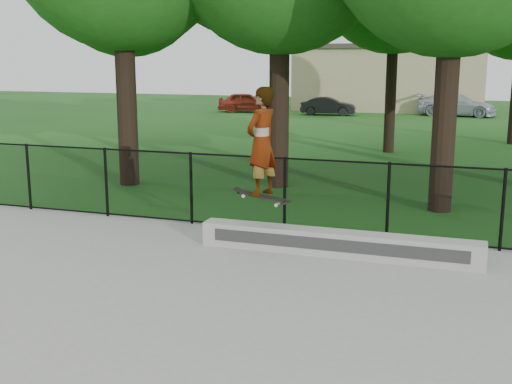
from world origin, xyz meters
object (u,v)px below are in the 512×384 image
Objects in this scene: grind_ledge at (337,243)px; car_a at (246,102)px; skater_airborne at (262,143)px; car_c at (456,105)px; car_b at (328,106)px.

grind_ledge is 1.34× the size of car_a.
car_a is at bearing 110.01° from skater_airborne.
car_a is 30.47m from skater_airborne.
car_c reaches higher than grind_ledge.
car_a reaches higher than car_b.
car_c is at bearing -102.98° from car_a.
car_b is 7.62m from car_c.
car_c reaches higher than car_b.
skater_airborne reaches higher than grind_ledge.
car_a is 1.23× the size of car_b.
car_a is 12.92m from car_c.
grind_ledge is at bearing -176.16° from car_a.
grind_ledge is at bearing 6.84° from skater_airborne.
grind_ledge is 1.65× the size of car_b.
car_a is at bearing 78.04° from car_b.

